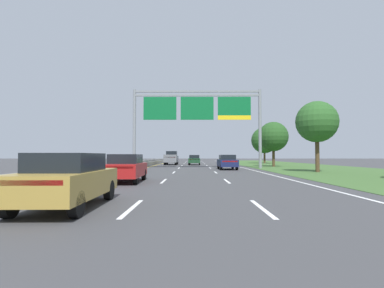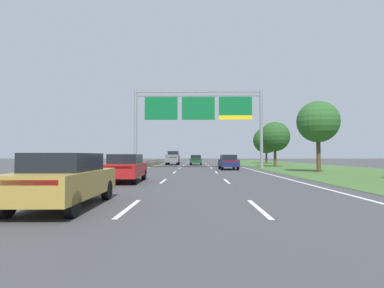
% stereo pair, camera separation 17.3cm
% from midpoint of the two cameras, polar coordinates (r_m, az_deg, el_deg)
% --- Properties ---
extents(ground_plane, '(220.00, 220.00, 0.00)m').
position_cam_midpoint_polar(ground_plane, '(33.10, 0.34, -4.79)').
color(ground_plane, '#3D3D3F').
extents(lane_striping, '(11.96, 106.00, 0.01)m').
position_cam_midpoint_polar(lane_striping, '(32.65, 0.34, -4.82)').
color(lane_striping, white).
rests_on(lane_striping, ground).
extents(grass_verge_right, '(14.00, 110.00, 0.02)m').
position_cam_midpoint_polar(grass_verge_right, '(35.92, 23.27, -4.39)').
color(grass_verge_right, '#3D602D').
rests_on(grass_verge_right, ground).
extents(median_barrier_concrete, '(0.60, 110.00, 0.85)m').
position_cam_midpoint_polar(median_barrier_concrete, '(33.74, -10.97, -4.10)').
color(median_barrier_concrete, gray).
rests_on(median_barrier_concrete, ground).
extents(overhead_sign_gantry, '(15.06, 0.42, 9.24)m').
position_cam_midpoint_polar(overhead_sign_gantry, '(35.13, 0.83, 6.11)').
color(overhead_sign_gantry, gray).
rests_on(overhead_sign_gantry, ground).
extents(pickup_truck_grey, '(2.04, 5.41, 2.20)m').
position_cam_midpoint_polar(pickup_truck_grey, '(48.46, -4.06, -2.68)').
color(pickup_truck_grey, slate).
rests_on(pickup_truck_grey, ground).
extents(car_red_left_lane_sedan, '(1.94, 4.45, 1.57)m').
position_cam_midpoint_polar(car_red_left_lane_sedan, '(17.37, -12.74, -4.40)').
color(car_red_left_lane_sedan, maroon).
rests_on(car_red_left_lane_sedan, ground).
extents(car_navy_right_lane_sedan, '(1.88, 4.42, 1.57)m').
position_cam_midpoint_polar(car_navy_right_lane_sedan, '(32.30, 6.56, -3.39)').
color(car_navy_right_lane_sedan, '#161E47').
rests_on(car_navy_right_lane_sedan, ground).
extents(car_darkgreen_centre_lane_sedan, '(1.91, 4.43, 1.57)m').
position_cam_midpoint_polar(car_darkgreen_centre_lane_sedan, '(47.53, 0.36, -3.01)').
color(car_darkgreen_centre_lane_sedan, '#193D23').
rests_on(car_darkgreen_centre_lane_sedan, ground).
extents(car_gold_left_lane_sedan, '(1.92, 4.44, 1.57)m').
position_cam_midpoint_polar(car_gold_left_lane_sedan, '(9.47, -23.06, -6.17)').
color(car_gold_left_lane_sedan, '#A38438').
rests_on(car_gold_left_lane_sedan, ground).
extents(roadside_tree_mid, '(3.70, 3.70, 6.37)m').
position_cam_midpoint_polar(roadside_tree_mid, '(29.10, 22.51, 3.89)').
color(roadside_tree_mid, '#4C3823').
rests_on(roadside_tree_mid, ground).
extents(roadside_tree_far, '(3.92, 3.92, 5.97)m').
position_cam_midpoint_polar(roadside_tree_far, '(41.19, 15.11, 1.36)').
color(roadside_tree_far, '#4C3823').
rests_on(roadside_tree_far, ground).
extents(roadside_tree_distant, '(4.87, 4.87, 6.77)m').
position_cam_midpoint_polar(roadside_tree_distant, '(57.70, 13.53, 0.68)').
color(roadside_tree_distant, '#4C3823').
rests_on(roadside_tree_distant, ground).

